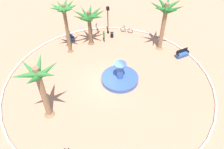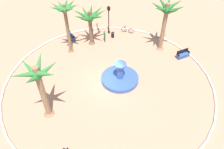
% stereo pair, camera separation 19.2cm
% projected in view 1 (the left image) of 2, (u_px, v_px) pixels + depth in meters
% --- Properties ---
extents(ground_plane, '(80.00, 80.00, 0.00)m').
position_uv_depth(ground_plane, '(109.00, 82.00, 23.34)').
color(ground_plane, tan).
extents(plaza_curb, '(21.50, 21.50, 0.20)m').
position_uv_depth(plaza_curb, '(109.00, 81.00, 23.27)').
color(plaza_curb, silver).
rests_on(plaza_curb, ground).
extents(fountain, '(3.90, 3.90, 2.28)m').
position_uv_depth(fountain, '(120.00, 78.00, 23.33)').
color(fountain, '#38569E').
rests_on(fountain, ground).
extents(palm_tree_near_fountain, '(4.22, 4.12, 4.64)m').
position_uv_depth(palm_tree_near_fountain, '(89.00, 18.00, 26.06)').
color(palm_tree_near_fountain, brown).
rests_on(palm_tree_near_fountain, ground).
extents(palm_tree_by_curb, '(4.08, 4.01, 6.20)m').
position_uv_depth(palm_tree_by_curb, '(165.00, 14.00, 24.45)').
color(palm_tree_by_curb, '#8E6B4C').
rests_on(palm_tree_by_curb, ground).
extents(palm_tree_mid_plaza, '(3.79, 3.55, 5.90)m').
position_uv_depth(palm_tree_mid_plaza, '(40.00, 82.00, 17.42)').
color(palm_tree_mid_plaza, '#8E6B4C').
rests_on(palm_tree_mid_plaza, ground).
extents(palm_tree_far_side, '(3.23, 3.19, 6.30)m').
position_uv_depth(palm_tree_far_side, '(64.00, 14.00, 23.76)').
color(palm_tree_far_side, brown).
rests_on(palm_tree_far_side, ground).
extents(bench_east, '(1.62, 0.55, 1.00)m').
position_uv_depth(bench_east, '(182.00, 54.00, 26.22)').
color(bench_east, '#335BA8').
rests_on(bench_east, ground).
extents(bench_north, '(0.61, 1.63, 1.00)m').
position_uv_depth(bench_north, '(70.00, 37.00, 28.99)').
color(bench_north, '#335BA8').
rests_on(bench_north, ground).
extents(lamppost, '(0.32, 0.32, 3.93)m').
position_uv_depth(lamppost, '(108.00, 18.00, 28.68)').
color(lamppost, black).
rests_on(lamppost, ground).
extents(trash_bin, '(0.46, 0.46, 0.73)m').
position_uv_depth(trash_bin, '(112.00, 35.00, 29.25)').
color(trash_bin, black).
rests_on(trash_bin, ground).
extents(bicycle_red_frame, '(0.52, 1.69, 0.94)m').
position_uv_depth(bicycle_red_frame, '(97.00, 29.00, 30.36)').
color(bicycle_red_frame, black).
rests_on(bicycle_red_frame, ground).
extents(bicycle_by_lamppost, '(1.24, 1.28, 0.94)m').
position_uv_depth(bicycle_by_lamppost, '(127.00, 30.00, 30.10)').
color(bicycle_by_lamppost, black).
rests_on(bicycle_by_lamppost, ground).
extents(person_cyclist_helmet, '(0.27, 0.52, 1.64)m').
position_uv_depth(person_cyclist_helmet, '(104.00, 35.00, 28.18)').
color(person_cyclist_helmet, '#33333D').
rests_on(person_cyclist_helmet, ground).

